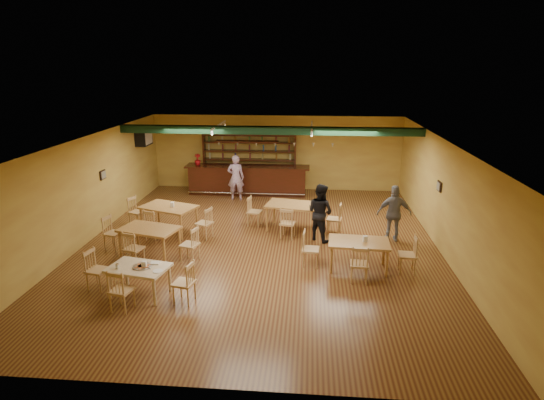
# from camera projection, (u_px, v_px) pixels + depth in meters

# --- Properties ---
(floor) EXTENTS (12.00, 12.00, 0.00)m
(floor) POSITION_uv_depth(u_px,v_px,m) (260.00, 244.00, 12.84)
(floor) COLOR #512917
(floor) RESTS_ON ground
(ceiling_beam) EXTENTS (10.00, 0.30, 0.25)m
(ceiling_beam) POSITION_uv_depth(u_px,v_px,m) (269.00, 130.00, 14.67)
(ceiling_beam) COLOR black
(ceiling_beam) RESTS_ON ceiling
(track_rail_left) EXTENTS (0.05, 2.50, 0.05)m
(track_rail_left) POSITION_uv_depth(u_px,v_px,m) (219.00, 125.00, 15.36)
(track_rail_left) COLOR silver
(track_rail_left) RESTS_ON ceiling
(track_rail_right) EXTENTS (0.05, 2.50, 0.05)m
(track_rail_right) POSITION_uv_depth(u_px,v_px,m) (312.00, 126.00, 15.10)
(track_rail_right) COLOR silver
(track_rail_right) RESTS_ON ceiling
(ac_unit) EXTENTS (0.34, 0.70, 0.48)m
(ac_unit) POSITION_uv_depth(u_px,v_px,m) (144.00, 137.00, 16.54)
(ac_unit) COLOR silver
(ac_unit) RESTS_ON wall_left
(picture_left) EXTENTS (0.04, 0.34, 0.28)m
(picture_left) POSITION_uv_depth(u_px,v_px,m) (103.00, 175.00, 13.70)
(picture_left) COLOR black
(picture_left) RESTS_ON wall_left
(picture_right) EXTENTS (0.04, 0.34, 0.28)m
(picture_right) POSITION_uv_depth(u_px,v_px,m) (439.00, 186.00, 12.42)
(picture_right) COLOR black
(picture_right) RESTS_ON wall_right
(bar_counter) EXTENTS (4.86, 0.85, 1.13)m
(bar_counter) POSITION_uv_depth(u_px,v_px,m) (248.00, 180.00, 17.67)
(bar_counter) COLOR #32180A
(bar_counter) RESTS_ON ground
(back_bar_hutch) EXTENTS (3.76, 0.40, 2.28)m
(back_bar_hutch) POSITION_uv_depth(u_px,v_px,m) (250.00, 162.00, 18.10)
(back_bar_hutch) COLOR #32180A
(back_bar_hutch) RESTS_ON ground
(poinsettia) EXTENTS (0.31, 0.31, 0.44)m
(poinsettia) POSITION_uv_depth(u_px,v_px,m) (198.00, 159.00, 17.60)
(poinsettia) COLOR #B41018
(poinsettia) RESTS_ON bar_counter
(dining_table_a) EXTENTS (1.86, 1.47, 0.81)m
(dining_table_a) POSITION_uv_depth(u_px,v_px,m) (169.00, 219.00, 13.70)
(dining_table_a) COLOR #AC7A3D
(dining_table_a) RESTS_ON ground
(dining_table_b) EXTENTS (1.80, 1.28, 0.82)m
(dining_table_b) POSITION_uv_depth(u_px,v_px,m) (293.00, 217.00, 13.89)
(dining_table_b) COLOR #AC7A3D
(dining_table_b) RESTS_ON ground
(dining_table_c) EXTENTS (1.71, 1.27, 0.76)m
(dining_table_c) POSITION_uv_depth(u_px,v_px,m) (150.00, 241.00, 12.04)
(dining_table_c) COLOR #AC7A3D
(dining_table_c) RESTS_ON ground
(dining_table_d) EXTENTS (1.54, 0.99, 0.74)m
(dining_table_d) POSITION_uv_depth(u_px,v_px,m) (358.00, 255.00, 11.19)
(dining_table_d) COLOR #AC7A3D
(dining_table_d) RESTS_ON ground
(near_table) EXTENTS (1.43, 1.07, 0.69)m
(near_table) POSITION_uv_depth(u_px,v_px,m) (140.00, 281.00, 9.93)
(near_table) COLOR tan
(near_table) RESTS_ON ground
(pizza_tray) EXTENTS (0.48, 0.48, 0.01)m
(pizza_tray) POSITION_uv_depth(u_px,v_px,m) (142.00, 267.00, 9.82)
(pizza_tray) COLOR silver
(pizza_tray) RESTS_ON near_table
(parmesan_shaker) EXTENTS (0.09, 0.09, 0.11)m
(parmesan_shaker) POSITION_uv_depth(u_px,v_px,m) (117.00, 266.00, 9.71)
(parmesan_shaker) COLOR #EAE5C6
(parmesan_shaker) RESTS_ON near_table
(napkin_stack) EXTENTS (0.20, 0.15, 0.03)m
(napkin_stack) POSITION_uv_depth(u_px,v_px,m) (155.00, 263.00, 9.97)
(napkin_stack) COLOR white
(napkin_stack) RESTS_ON near_table
(pizza_server) EXTENTS (0.23, 0.32, 0.00)m
(pizza_server) POSITION_uv_depth(u_px,v_px,m) (149.00, 265.00, 9.85)
(pizza_server) COLOR silver
(pizza_server) RESTS_ON pizza_tray
(side_plate) EXTENTS (0.26, 0.26, 0.01)m
(side_plate) POSITION_uv_depth(u_px,v_px,m) (158.00, 271.00, 9.61)
(side_plate) COLOR white
(side_plate) RESTS_ON near_table
(patron_bar) EXTENTS (0.66, 0.47, 1.72)m
(patron_bar) POSITION_uv_depth(u_px,v_px,m) (236.00, 177.00, 16.82)
(patron_bar) COLOR #7D49A0
(patron_bar) RESTS_ON ground
(patron_right_a) EXTENTS (1.04, 1.01, 1.69)m
(patron_right_a) POSITION_uv_depth(u_px,v_px,m) (320.00, 212.00, 12.93)
(patron_right_a) COLOR black
(patron_right_a) RESTS_ON ground
(patron_right_b) EXTENTS (0.99, 0.43, 1.66)m
(patron_right_b) POSITION_uv_depth(u_px,v_px,m) (394.00, 213.00, 12.87)
(patron_right_b) COLOR gray
(patron_right_b) RESTS_ON ground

